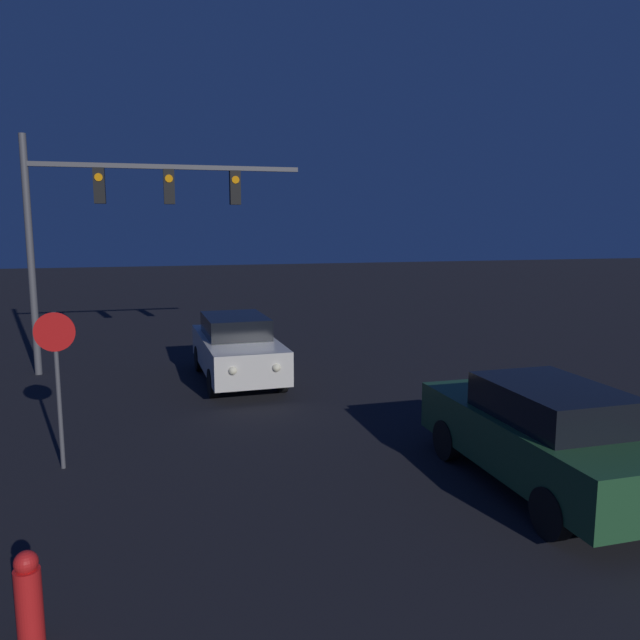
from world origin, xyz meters
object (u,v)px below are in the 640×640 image
car_near (542,434)px  car_far (237,348)px  fire_hydrant (29,599)px  traffic_signal_mast (117,209)px  stop_sign (57,363)px

car_near → car_far: bearing=113.6°
fire_hydrant → car_near: bearing=15.2°
car_far → traffic_signal_mast: bearing=-37.5°
stop_sign → car_near: bearing=-21.1°
stop_sign → fire_hydrant: 4.64m
car_near → stop_sign: 7.45m
car_near → fire_hydrant: bearing=-165.5°
traffic_signal_mast → stop_sign: bearing=-95.7°
car_near → fire_hydrant: (-6.63, -1.80, -0.37)m
stop_sign → fire_hydrant: stop_sign is taller
car_near → fire_hydrant: 6.88m
car_far → fire_hydrant: bearing=69.3°
car_far → stop_sign: (-3.46, -4.95, 0.89)m
fire_hydrant → car_far: bearing=71.3°
car_near → traffic_signal_mast: traffic_signal_mast is taller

